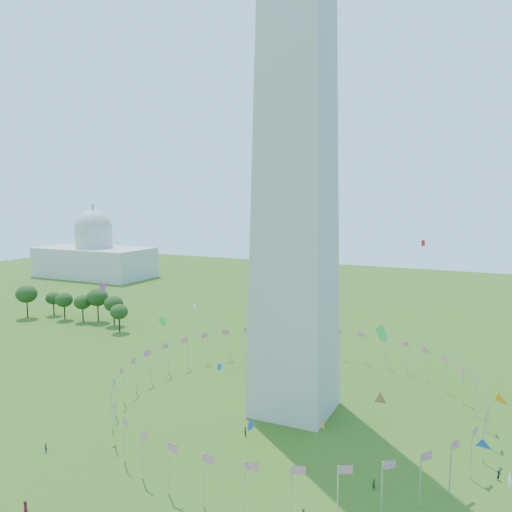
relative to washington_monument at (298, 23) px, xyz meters
The scene contains 5 objects.
washington_monument is the anchor object (origin of this frame).
flag_ring 80.00m from the washington_monument, 96.12° to the left, with size 80.24×80.24×9.00m.
capitol_building 230.40m from the washington_monument, 144.16° to the left, with size 70.00×35.00×46.00m, color beige, non-canonical shape.
kites_aloft 73.44m from the washington_monument, 52.59° to the right, with size 114.39×69.76×36.15m.
tree_line_west 138.86m from the washington_monument, 159.05° to the left, with size 55.74×16.09×12.97m.
Camera 1 is at (38.44, -52.56, 48.20)m, focal length 35.00 mm.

